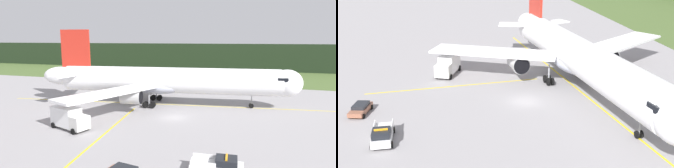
% 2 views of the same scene
% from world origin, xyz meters
% --- Properties ---
extents(ground, '(320.00, 320.00, 0.00)m').
position_xyz_m(ground, '(0.00, 0.00, 0.00)').
color(ground, gray).
extents(taxiway_centerline_main, '(69.95, 8.50, 0.01)m').
position_xyz_m(taxiway_centerline_main, '(-3.80, 8.81, 0.00)').
color(taxiway_centerline_main, yellow).
rests_on(taxiway_centerline_main, ground).
extents(taxiway_centerline_spur, '(3.40, 26.51, 0.01)m').
position_xyz_m(taxiway_centerline_spur, '(-7.63, -9.42, 0.00)').
color(taxiway_centerline_spur, yellow).
rests_on(taxiway_centerline_spur, ground).
extents(airliner, '(53.86, 41.88, 15.44)m').
position_xyz_m(airliner, '(-4.50, 8.73, 5.01)').
color(airliner, white).
rests_on(airliner, ground).
extents(ops_pickup_truck, '(5.44, 2.59, 1.94)m').
position_xyz_m(ops_pickup_truck, '(9.54, -17.95, 0.90)').
color(ops_pickup_truck, white).
rests_on(ops_pickup_truck, ground).
extents(catering_truck, '(7.01, 4.44, 3.49)m').
position_xyz_m(catering_truck, '(-13.65, -10.37, 1.77)').
color(catering_truck, silver).
rests_on(catering_truck, ground).
extents(staff_car, '(4.52, 2.65, 1.30)m').
position_xyz_m(staff_car, '(1.04, -21.84, 0.70)').
color(staff_car, '#8F5740').
rests_on(staff_car, ground).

